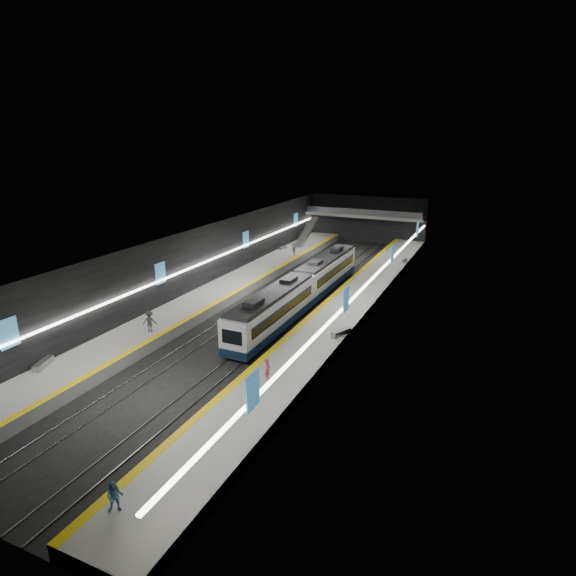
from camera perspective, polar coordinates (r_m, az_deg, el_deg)
The scene contains 26 objects.
ground at distance 53.69m, azimuth -0.80°, elevation -1.91°, with size 70.00×70.00×0.00m, color black.
ceiling at distance 51.54m, azimuth -0.84°, elevation 6.49°, with size 20.00×70.00×0.04m, color beige.
wall_left at distance 57.29m, azimuth -9.93°, elevation 3.28°, with size 0.04×70.00×8.00m, color black.
wall_right at distance 49.24m, azimuth 9.79°, elevation 0.89°, with size 0.04×70.00×8.00m, color black.
wall_back at distance 84.74m, azimuth 9.35°, elevation 8.00°, with size 20.00×0.04×8.00m, color black.
platform_left at distance 56.94m, azimuth -7.66°, elevation -0.37°, with size 5.00×70.00×1.00m, color slate.
tile_surface_left at distance 56.78m, azimuth -7.68°, elevation 0.12°, with size 5.00×70.00×0.02m, color #ADADA8.
tactile_strip_left at distance 55.69m, azimuth -5.75°, elevation -0.15°, with size 0.60×70.00×0.02m, color yellow.
platform_right at distance 50.98m, azimuth 6.87°, elevation -2.54°, with size 5.00×70.00×1.00m, color slate.
tile_surface_right at distance 50.81m, azimuth 6.89°, elevation -2.00°, with size 5.00×70.00×0.02m, color #ADADA8.
tactile_strip_right at distance 51.45m, azimuth 4.56°, elevation -1.65°, with size 0.60×70.00×0.02m, color yellow.
rails at distance 53.67m, azimuth -0.80°, elevation -1.85°, with size 6.52×70.00×0.12m.
train at distance 52.16m, azimuth 1.75°, elevation 0.04°, with size 2.69×30.05×3.60m.
ad_posters at distance 53.21m, azimuth -0.36°, elevation 2.99°, with size 19.94×53.50×2.20m.
cove_light_left at distance 57.23m, azimuth -9.76°, elevation 3.07°, with size 0.25×68.60×0.12m, color white.
cove_light_right at distance 49.34m, azimuth 9.55°, elevation 0.69°, with size 0.25×68.60×0.12m, color white.
mezzanine_bridge at distance 82.60m, azimuth 9.00°, elevation 8.50°, with size 20.00×3.00×1.50m.
escalator at distance 78.86m, azimuth 2.26°, elevation 6.69°, with size 1.20×8.00×0.60m, color #99999E.
bench_left_near at distance 41.94m, azimuth -27.02°, elevation -8.00°, with size 0.57×2.06×0.50m, color #99999E.
bench_left_far at distance 74.98m, azimuth -0.61°, elevation 4.78°, with size 0.44×1.60×0.39m, color #99999E.
bench_right_near at distance 43.24m, azimuth 6.29°, elevation -5.27°, with size 0.57×2.05×0.50m, color #99999E.
bench_right_far at distance 69.29m, azimuth 13.61°, elevation 3.18°, with size 0.46×1.65×0.40m, color #99999E.
passenger_right_a at distance 35.30m, azimuth -2.42°, elevation -9.64°, with size 0.62×0.41×1.71m, color #C24858.
passenger_right_b at distance 26.03m, azimuth -19.82°, elevation -22.25°, with size 0.79×0.62×1.63m, color #5489B6.
passenger_left_a at distance 70.54m, azimuth 0.73°, elevation 4.53°, with size 1.06×0.44×1.80m, color beige.
passenger_left_b at distance 45.21m, azimuth -16.07°, elevation -3.82°, with size 1.28×0.73×1.98m, color #3A3C41.
Camera 1 is at (21.43, -45.76, 18.14)m, focal length 30.00 mm.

